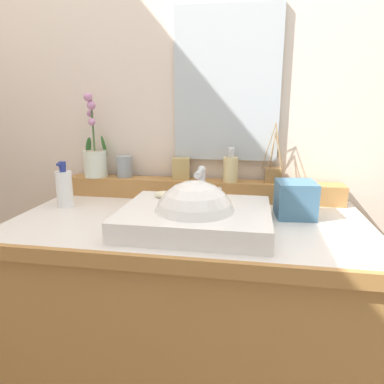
# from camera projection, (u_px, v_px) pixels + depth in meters

# --- Properties ---
(wall_back) EXTENTS (3.08, 0.20, 2.67)m
(wall_back) POSITION_uv_depth(u_px,v_px,m) (206.00, 86.00, 1.50)
(wall_back) COLOR beige
(wall_back) RESTS_ON ground
(vanity_cabinet) EXTENTS (1.21, 0.66, 0.88)m
(vanity_cabinet) POSITION_uv_depth(u_px,v_px,m) (189.00, 329.00, 1.31)
(vanity_cabinet) COLOR #AF783F
(vanity_cabinet) RESTS_ON ground
(back_ledge) EXTENTS (1.14, 0.09, 0.08)m
(back_ledge) POSITION_uv_depth(u_px,v_px,m) (200.00, 189.00, 1.44)
(back_ledge) COLOR #AF783F
(back_ledge) RESTS_ON vanity_cabinet
(sink_basin) EXTENTS (0.47, 0.37, 0.28)m
(sink_basin) POSITION_uv_depth(u_px,v_px,m) (195.00, 220.00, 1.10)
(sink_basin) COLOR white
(sink_basin) RESTS_ON vanity_cabinet
(soap_bar) EXTENTS (0.07, 0.04, 0.02)m
(soap_bar) POSITION_uv_depth(u_px,v_px,m) (164.00, 194.00, 1.21)
(soap_bar) COLOR beige
(soap_bar) RESTS_ON sink_basin
(potted_plant) EXTENTS (0.10, 0.11, 0.35)m
(potted_plant) POSITION_uv_depth(u_px,v_px,m) (95.00, 156.00, 1.48)
(potted_plant) COLOR silver
(potted_plant) RESTS_ON back_ledge
(soap_dispenser) EXTENTS (0.06, 0.06, 0.14)m
(soap_dispenser) POSITION_uv_depth(u_px,v_px,m) (231.00, 168.00, 1.38)
(soap_dispenser) COLOR #DCC686
(soap_dispenser) RESTS_ON back_ledge
(tumbler_cup) EXTENTS (0.07, 0.07, 0.09)m
(tumbler_cup) POSITION_uv_depth(u_px,v_px,m) (124.00, 166.00, 1.48)
(tumbler_cup) COLOR #8F999F
(tumbler_cup) RESTS_ON back_ledge
(reed_diffuser) EXTENTS (0.09, 0.12, 0.24)m
(reed_diffuser) POSITION_uv_depth(u_px,v_px,m) (273.00, 174.00, 1.39)
(reed_diffuser) COLOR #9D723F
(reed_diffuser) RESTS_ON back_ledge
(trinket_box) EXTENTS (0.08, 0.07, 0.09)m
(trinket_box) POSITION_uv_depth(u_px,v_px,m) (181.00, 169.00, 1.44)
(trinket_box) COLOR tan
(trinket_box) RESTS_ON back_ledge
(lotion_bottle) EXTENTS (0.06, 0.06, 0.17)m
(lotion_bottle) POSITION_uv_depth(u_px,v_px,m) (64.00, 188.00, 1.32)
(lotion_bottle) COLOR white
(lotion_bottle) RESTS_ON vanity_cabinet
(tissue_box) EXTENTS (0.14, 0.14, 0.13)m
(tissue_box) POSITION_uv_depth(u_px,v_px,m) (295.00, 199.00, 1.20)
(tissue_box) COLOR teal
(tissue_box) RESTS_ON vanity_cabinet
(mirror) EXTENTS (0.42, 0.02, 0.59)m
(mirror) POSITION_uv_depth(u_px,v_px,m) (227.00, 85.00, 1.37)
(mirror) COLOR silver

